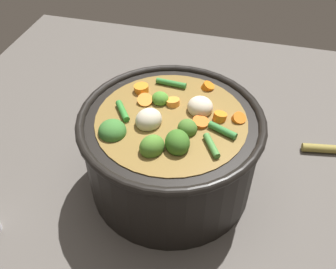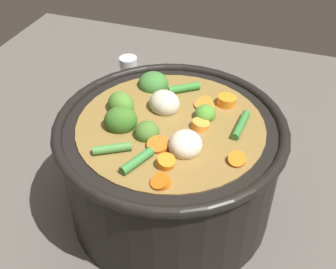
{
  "view_description": "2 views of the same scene",
  "coord_description": "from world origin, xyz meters",
  "views": [
    {
      "loc": [
        0.11,
        -0.43,
        0.54
      ],
      "look_at": [
        -0.0,
        -0.01,
        0.13
      ],
      "focal_mm": 40.29,
      "sensor_mm": 36.0,
      "label": 1
    },
    {
      "loc": [
        0.4,
        0.13,
        0.48
      ],
      "look_at": [
        0.01,
        0.0,
        0.14
      ],
      "focal_mm": 45.14,
      "sensor_mm": 36.0,
      "label": 2
    }
  ],
  "objects": [
    {
      "name": "cooking_pot",
      "position": [
        -0.0,
        -0.0,
        0.08
      ],
      "size": [
        0.3,
        0.3,
        0.18
      ],
      "color": "black",
      "rests_on": "ground_plane"
    },
    {
      "name": "ground_plane",
      "position": [
        0.0,
        0.0,
        0.0
      ],
      "size": [
        1.1,
        1.1,
        0.0
      ],
      "primitive_type": "plane",
      "color": "#514C47"
    },
    {
      "name": "salt_shaker",
      "position": [
        -0.26,
        -0.18,
        0.04
      ],
      "size": [
        0.04,
        0.04,
        0.08
      ],
      "color": "silver",
      "rests_on": "ground_plane"
    }
  ]
}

